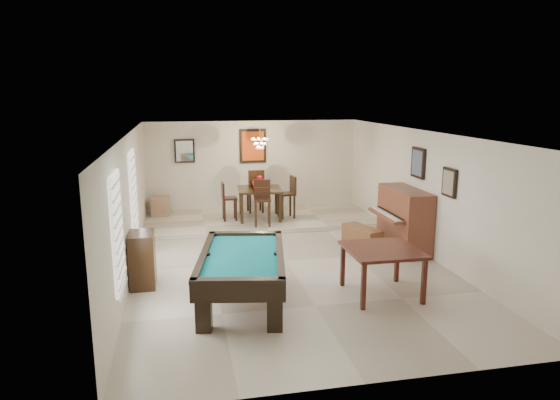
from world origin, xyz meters
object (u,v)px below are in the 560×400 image
object	(u,v)px
square_table	(381,272)
dining_chair_east	(286,197)
dining_chair_north	(255,191)
corner_bench	(160,206)
chandelier	(260,139)
dining_chair_west	(230,201)
pool_table	(242,279)
dining_table	(260,201)
dining_chair_south	(262,203)
flower_vase	(260,180)
upright_piano	(397,220)
piano_bench	(362,239)
apothecary_chest	(142,260)

from	to	relation	value
square_table	dining_chair_east	bearing A→B (deg)	96.09
dining_chair_north	corner_bench	size ratio (longest dim) A/B	2.18
dining_chair_east	chandelier	size ratio (longest dim) A/B	1.85
dining_chair_west	dining_chair_east	world-z (taller)	dining_chair_east
dining_chair_north	pool_table	bearing A→B (deg)	77.24
square_table	dining_table	distance (m)	5.30
dining_chair_south	flower_vase	bearing A→B (deg)	93.70
dining_chair_west	flower_vase	bearing A→B (deg)	-91.11
square_table	upright_piano	distance (m)	2.63
flower_vase	dining_chair_east	xyz separation A→B (m)	(0.71, -0.05, -0.48)
piano_bench	apothecary_chest	bearing A→B (deg)	-166.30
dining_chair_south	piano_bench	bearing A→B (deg)	-41.64
dining_chair_north	chandelier	distance (m)	1.64
flower_vase	dining_chair_south	bearing A→B (deg)	-93.95
upright_piano	chandelier	distance (m)	4.17
apothecary_chest	dining_chair_north	world-z (taller)	dining_chair_north
square_table	dining_chair_west	bearing A→B (deg)	111.61
upright_piano	piano_bench	size ratio (longest dim) A/B	1.66
square_table	upright_piano	xyz separation A→B (m)	(1.31, 2.27, 0.27)
upright_piano	dining_chair_south	xyz separation A→B (m)	(-2.60, 2.17, 0.01)
apothecary_chest	chandelier	distance (m)	5.15
piano_bench	dining_chair_east	bearing A→B (deg)	111.09
upright_piano	chandelier	world-z (taller)	chandelier
square_table	flower_vase	size ratio (longest dim) A/B	5.28
square_table	dining_chair_east	distance (m)	5.13
dining_chair_south	dining_chair_north	world-z (taller)	dining_chair_north
dining_chair_north	corner_bench	bearing A→B (deg)	-5.67
dining_chair_south	dining_chair_west	size ratio (longest dim) A/B	1.14
apothecary_chest	chandelier	size ratio (longest dim) A/B	1.62
pool_table	upright_piano	xyz separation A→B (m)	(3.65, 2.14, 0.27)
piano_bench	chandelier	xyz separation A→B (m)	(-1.75, 2.90, 1.93)
apothecary_chest	piano_bench	bearing A→B (deg)	13.70
pool_table	upright_piano	distance (m)	4.24
apothecary_chest	dining_chair_east	bearing A→B (deg)	48.46
pool_table	dining_chair_north	world-z (taller)	dining_chair_north
corner_bench	dining_table	bearing A→B (deg)	-19.90
dining_table	dining_chair_east	size ratio (longest dim) A/B	1.01
piano_bench	corner_bench	xyz separation A→B (m)	(-4.36, 3.77, 0.10)
pool_table	square_table	bearing A→B (deg)	6.93
piano_bench	dining_chair_west	distance (m)	3.84
pool_table	flower_vase	world-z (taller)	flower_vase
pool_table	flower_vase	bearing A→B (deg)	87.74
piano_bench	dining_chair_south	bearing A→B (deg)	130.71
chandelier	pool_table	bearing A→B (deg)	-102.50
square_table	corner_bench	size ratio (longest dim) A/B	2.15
square_table	apothecary_chest	bearing A→B (deg)	163.08
dining_chair_south	upright_piano	bearing A→B (deg)	-32.12
piano_bench	apothecary_chest	size ratio (longest dim) A/B	1.00
piano_bench	dining_chair_north	distance (m)	4.04
dining_chair_north	upright_piano	bearing A→B (deg)	123.02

